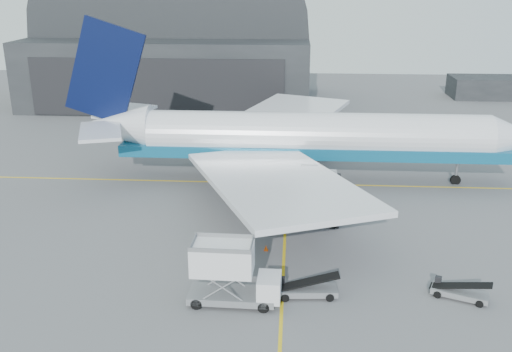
# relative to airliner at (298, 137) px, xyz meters

# --- Properties ---
(ground) EXTENTS (200.00, 200.00, 0.00)m
(ground) POSITION_rel_airliner_xyz_m (-1.08, -21.16, -5.14)
(ground) COLOR #565659
(ground) RESTS_ON ground
(taxi_lines) EXTENTS (80.00, 42.12, 0.02)m
(taxi_lines) POSITION_rel_airliner_xyz_m (-1.08, -8.49, -5.13)
(taxi_lines) COLOR gold
(taxi_lines) RESTS_ON ground
(hangar) EXTENTS (50.00, 28.30, 28.00)m
(hangar) POSITION_rel_airliner_xyz_m (-23.08, 43.79, 4.40)
(hangar) COLOR black
(hangar) RESTS_ON ground
(distant_bldg_a) EXTENTS (14.00, 8.00, 4.00)m
(distant_bldg_a) POSITION_rel_airliner_xyz_m (36.92, 50.84, -5.14)
(distant_bldg_a) COLOR black
(distant_bldg_a) RESTS_ON ground
(airliner) EXTENTS (52.33, 50.74, 18.36)m
(airliner) POSITION_rel_airliner_xyz_m (0.00, 0.00, 0.00)
(airliner) COLOR white
(airliner) RESTS_ON ground
(catering_truck) EXTENTS (6.62, 2.67, 4.51)m
(catering_truck) POSITION_rel_airliner_xyz_m (-4.71, -26.44, -2.86)
(catering_truck) COLOR slate
(catering_truck) RESTS_ON ground
(pushback_tug) EXTENTS (4.37, 3.10, 1.84)m
(pushback_tug) POSITION_rel_airliner_xyz_m (2.28, -11.77, -4.45)
(pushback_tug) COLOR black
(pushback_tug) RESTS_ON ground
(belt_loader_a) EXTENTS (4.78, 1.96, 1.80)m
(belt_loader_a) POSITION_rel_airliner_xyz_m (0.63, -25.23, -4.58)
(belt_loader_a) COLOR slate
(belt_loader_a) RESTS_ON ground
(belt_loader_b) EXTENTS (4.25, 2.72, 1.61)m
(belt_loader_b) POSITION_rel_airliner_xyz_m (11.70, -24.74, -4.64)
(belt_loader_b) COLOR slate
(belt_loader_b) RESTS_ON ground
(traffic_cone) EXTENTS (0.35, 0.35, 0.51)m
(traffic_cone) POSITION_rel_airliner_xyz_m (-2.63, -18.05, -4.90)
(traffic_cone) COLOR #E84A07
(traffic_cone) RESTS_ON ground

